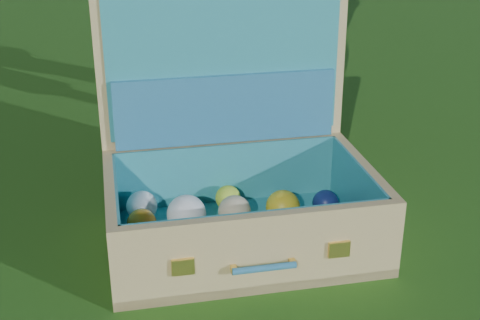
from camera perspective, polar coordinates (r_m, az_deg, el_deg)
name	(u,v)px	position (r m, az deg, el deg)	size (l,w,h in m)	color
ground	(203,235)	(1.81, -3.17, -6.43)	(60.00, 60.00, 0.00)	#215114
suitcase	(235,167)	(1.74, -0.41, -0.64)	(0.75, 0.59, 0.65)	tan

